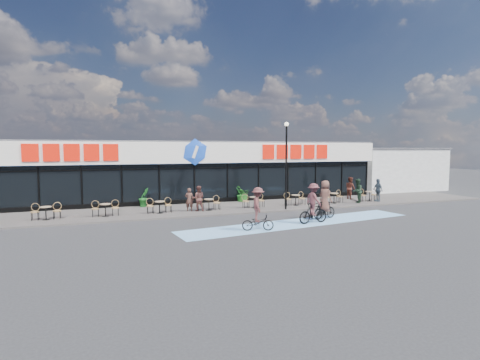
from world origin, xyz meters
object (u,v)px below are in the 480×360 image
Objects in this scene: patron_right at (198,198)px; cyclist_a at (313,206)px; pedestrian_b at (350,188)px; lamp_post at (286,158)px; potted_plant_mid at (239,195)px; pedestrian_a at (378,190)px; potted_plant_right at (244,194)px; patron_left at (189,200)px; pedestrian_c at (357,191)px; cyclist_b at (325,203)px; potted_plant_left at (144,197)px.

cyclist_a reaches higher than patron_right.
cyclist_a is (-7.44, -6.92, -0.01)m from pedestrian_b.
patron_right is (-5.50, 1.30, -2.51)m from lamp_post.
pedestrian_a is (9.80, -3.33, 0.31)m from potted_plant_mid.
potted_plant_mid is 0.31m from potted_plant_right.
patron_left is (-6.05, 1.44, -2.58)m from lamp_post.
pedestrian_c is at bearing -159.43° from patron_left.
pedestrian_a reaches higher than potted_plant_mid.
cyclist_a is at bearing -6.83° from pedestrian_c.
pedestrian_a is 0.97× the size of pedestrian_c.
pedestrian_a is 10.02m from cyclist_a.
cyclist_b is (-7.31, -4.27, -0.01)m from pedestrian_a.
patron_right is at bearing -171.19° from patron_left.
cyclist_a is at bearing 147.08° from patron_right.
pedestrian_c is at bearing 37.05° from cyclist_a.
cyclist_b is (-5.38, -4.14, -0.04)m from pedestrian_c.
pedestrian_b is 0.78× the size of cyclist_b.
potted_plant_left is 4.28m from patron_right.
potted_plant_mid is at bearing 80.70° from pedestrian_b.
pedestrian_a is 8.47m from cyclist_b.
patron_right is at bearing 97.68° from pedestrian_b.
pedestrian_a is (16.73, -3.26, 0.20)m from potted_plant_left.
cyclist_a is 0.98× the size of cyclist_b.
patron_left is 13.12m from pedestrian_b.
cyclist_a is at bearing 158.34° from patron_left.
pedestrian_b is (-1.15, 1.77, 0.02)m from pedestrian_a.
cyclist_a reaches higher than pedestrian_c.
patron_left is 7.92m from cyclist_a.
lamp_post reaches higher than patron_left.
pedestrian_b is 2.06m from pedestrian_c.
cyclist_b reaches higher than pedestrian_a.
pedestrian_c is (12.26, -0.57, 0.14)m from patron_left.
patron_left is 12.28m from pedestrian_c.
lamp_post is 3.33× the size of pedestrian_a.
pedestrian_c reaches higher than patron_right.
lamp_post is 8.58m from pedestrian_a.
cyclist_b is at bearing 158.41° from patron_right.
cyclist_a is (8.14, -8.42, 0.22)m from potted_plant_left.
cyclist_b is (6.89, -4.70, 0.10)m from patron_left.
pedestrian_a is at bearing -18.40° from potted_plant_right.
pedestrian_c is at bearing -83.00° from pedestrian_a.
pedestrian_a reaches higher than patron_right.
potted_plant_right reaches higher than potted_plant_mid.
potted_plant_right is 0.53× the size of cyclist_a.
patron_right is at bearing 132.92° from cyclist_a.
cyclist_b is (2.23, -7.44, 0.25)m from potted_plant_right.
lamp_post is 3.25× the size of pedestrian_b.
potted_plant_right is at bearing 106.65° from cyclist_b.
potted_plant_left is 7.19m from potted_plant_right.
potted_plant_mid is 8.58m from cyclist_a.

